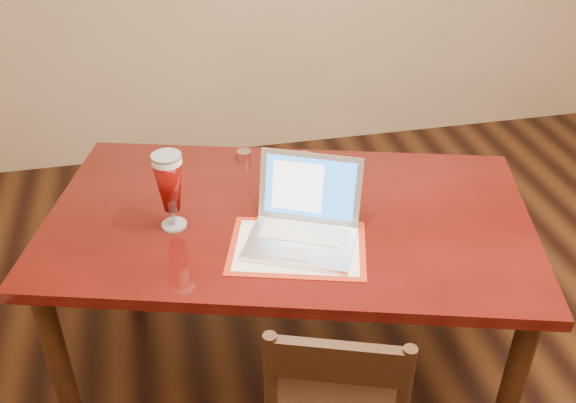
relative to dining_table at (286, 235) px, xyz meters
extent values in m
cube|color=#480C09|center=(0.01, 0.00, 0.07)|extent=(1.97, 1.45, 0.04)
cylinder|color=#32190C|center=(-0.87, -0.16, -0.34)|extent=(0.08, 0.08, 0.78)
cylinder|color=#32190C|center=(0.66, -0.61, -0.34)|extent=(0.08, 0.08, 0.78)
cylinder|color=#32190C|center=(-0.64, 0.62, -0.34)|extent=(0.08, 0.08, 0.78)
cylinder|color=#32190C|center=(0.88, 0.17, -0.34)|extent=(0.08, 0.08, 0.78)
cube|color=#AC250F|center=(0.00, -0.20, 0.09)|extent=(0.54, 0.45, 0.00)
cube|color=white|center=(0.00, -0.20, 0.09)|extent=(0.48, 0.39, 0.00)
cube|color=silver|center=(0.01, -0.19, 0.10)|extent=(0.43, 0.38, 0.02)
cube|color=silver|center=(0.03, -0.15, 0.11)|extent=(0.32, 0.23, 0.00)
cube|color=#B7B7BC|center=(-0.02, -0.26, 0.11)|extent=(0.11, 0.10, 0.00)
cube|color=silver|center=(0.07, -0.05, 0.23)|extent=(0.36, 0.22, 0.24)
cube|color=blue|center=(0.07, -0.06, 0.23)|extent=(0.31, 0.18, 0.20)
cube|color=white|center=(0.03, -0.04, 0.23)|extent=(0.18, 0.12, 0.17)
cylinder|color=silver|center=(-0.41, 0.02, 0.10)|extent=(0.09, 0.09, 0.01)
cylinder|color=silver|center=(-0.41, 0.02, 0.13)|extent=(0.02, 0.02, 0.06)
cylinder|color=white|center=(-0.41, 0.02, 0.36)|extent=(0.10, 0.10, 0.02)
cylinder|color=silver|center=(-0.41, 0.02, 0.38)|extent=(0.10, 0.10, 0.01)
cylinder|color=silver|center=(-0.09, 0.44, 0.11)|extent=(0.06, 0.06, 0.04)
cylinder|color=silver|center=(0.16, 0.36, 0.11)|extent=(0.06, 0.06, 0.04)
cube|color=black|center=(-0.04, -0.82, 0.20)|extent=(0.34, 0.14, 0.12)
camera|label=1|loc=(-0.40, -1.88, 1.43)|focal=40.00mm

